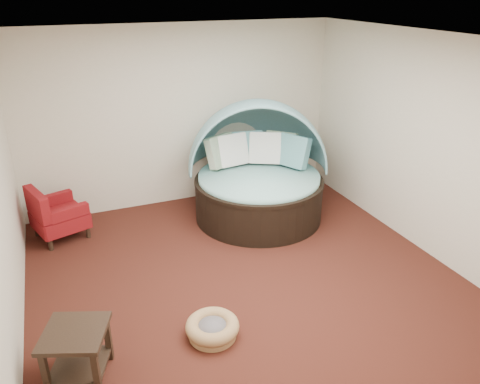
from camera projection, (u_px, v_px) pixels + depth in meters
name	position (u px, v px, depth m)	size (l,w,h in m)	color
floor	(243.00, 276.00, 5.77)	(5.00, 5.00, 0.00)	#471D14
wall_back	(182.00, 117.00, 7.32)	(5.00, 5.00, 0.00)	beige
wall_front	(390.00, 298.00, 3.09)	(5.00, 5.00, 0.00)	beige
wall_right	(421.00, 144.00, 6.07)	(5.00, 5.00, 0.00)	beige
ceiling	(244.00, 39.00, 4.63)	(5.00, 5.00, 0.00)	white
canopy_daybed	(258.00, 164.00, 7.02)	(2.49, 2.45, 1.77)	black
pet_basket	(212.00, 328.00, 4.75)	(0.56, 0.56, 0.19)	olive
red_armchair	(56.00, 215.00, 6.51)	(0.84, 0.84, 0.78)	black
side_table	(77.00, 347.00, 4.17)	(0.70, 0.70, 0.52)	black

